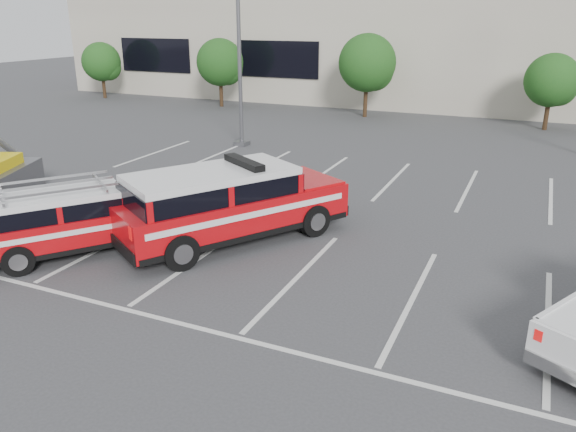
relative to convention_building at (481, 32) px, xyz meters
name	(u,v)px	position (x,y,z in m)	size (l,w,h in m)	color
ground	(297,278)	(-0.18, -31.86, -4.72)	(120.00, 120.00, 0.00)	#39393C
stall_markings	(355,218)	(-0.18, -27.36, -4.71)	(23.00, 15.00, 0.01)	silver
convention_building	(481,32)	(0.00, 0.00, 0.00)	(60.00, 16.99, 13.20)	beige
tree_far_left	(103,63)	(-25.09, -9.82, -2.22)	(2.77, 2.77, 3.99)	#3F2B19
tree_left	(222,64)	(-15.09, -9.82, -1.95)	(3.07, 3.07, 4.42)	#3F2B19
tree_mid_left	(369,65)	(-5.09, -9.82, -1.68)	(3.37, 3.37, 4.85)	#3F2B19
tree_mid_right	(553,82)	(4.91, -9.82, -2.22)	(2.77, 2.77, 3.99)	#3F2B19
light_pole_left	(239,30)	(-8.18, -19.86, 0.47)	(0.90, 0.60, 10.24)	#59595E
fire_chief_suv	(228,209)	(-2.81, -30.42, -3.82)	(5.21, 6.48, 2.19)	#B0080E
ladder_suv	(73,224)	(-6.07, -32.74, -3.97)	(4.36, 4.92, 1.88)	#B0080E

